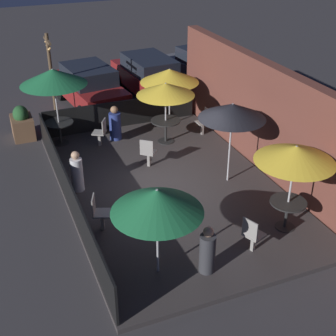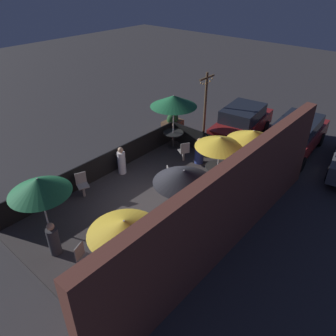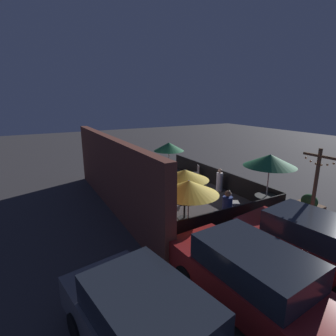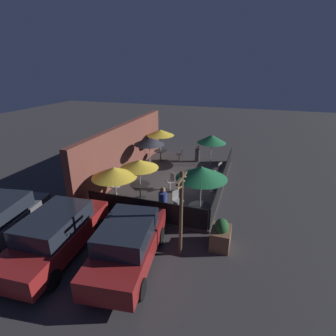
{
  "view_description": "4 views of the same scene",
  "coord_description": "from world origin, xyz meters",
  "px_view_note": "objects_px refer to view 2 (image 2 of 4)",
  "views": [
    {
      "loc": [
        10.32,
        -4.23,
        6.9
      ],
      "look_at": [
        0.76,
        -0.33,
        1.13
      ],
      "focal_mm": 50.0,
      "sensor_mm": 36.0,
      "label": 1
    },
    {
      "loc": [
        6.6,
        6.48,
        7.4
      ],
      "look_at": [
        -0.85,
        -0.01,
        1.25
      ],
      "focal_mm": 35.0,
      "sensor_mm": 36.0,
      "label": 2
    },
    {
      "loc": [
        -10.7,
        6.18,
        4.73
      ],
      "look_at": [
        0.7,
        -0.12,
        1.29
      ],
      "focal_mm": 28.0,
      "sensor_mm": 36.0,
      "label": 3
    },
    {
      "loc": [
        -13.28,
        -3.99,
        6.31
      ],
      "look_at": [
        -0.77,
        0.13,
        1.14
      ],
      "focal_mm": 28.0,
      "sensor_mm": 36.0,
      "label": 4
    }
  ],
  "objects_px": {
    "patio_chair_3": "(171,177)",
    "patio_umbrella_3": "(39,186)",
    "patio_umbrella_2": "(174,101)",
    "light_post": "(206,101)",
    "planter_box": "(173,125)",
    "patio_chair_4": "(84,257)",
    "patron_2": "(54,240)",
    "patron_0": "(122,161)",
    "patio_umbrella_1": "(220,142)",
    "patio_chair_1": "(184,151)",
    "dining_table_1": "(218,170)",
    "patio_chair_0": "(82,184)",
    "patio_umbrella_0": "(124,227)",
    "dining_table_2": "(173,135)",
    "dining_table_0": "(128,268)",
    "parked_car_0": "(242,122)",
    "patio_chair_2": "(251,186)",
    "patio_umbrella_4": "(184,176)",
    "parked_car_1": "(296,135)",
    "patio_umbrella_5": "(253,136)",
    "patron_1": "(199,152)"
  },
  "relations": [
    {
      "from": "patron_0",
      "to": "patio_umbrella_0",
      "type": "bearing_deg",
      "value": -159.17
    },
    {
      "from": "patio_umbrella_1",
      "to": "patio_umbrella_2",
      "type": "xyz_separation_m",
      "value": [
        -1.19,
        -3.23,
        0.44
      ]
    },
    {
      "from": "patio_chair_4",
      "to": "planter_box",
      "type": "relative_size",
      "value": 0.79
    },
    {
      "from": "dining_table_1",
      "to": "patio_umbrella_4",
      "type": "bearing_deg",
      "value": 12.93
    },
    {
      "from": "planter_box",
      "to": "light_post",
      "type": "height_order",
      "value": "light_post"
    },
    {
      "from": "parked_car_0",
      "to": "planter_box",
      "type": "bearing_deg",
      "value": -63.05
    },
    {
      "from": "patio_umbrella_0",
      "to": "parked_car_0",
      "type": "height_order",
      "value": "patio_umbrella_0"
    },
    {
      "from": "patron_2",
      "to": "parked_car_0",
      "type": "height_order",
      "value": "parked_car_0"
    },
    {
      "from": "patron_1",
      "to": "planter_box",
      "type": "height_order",
      "value": "patron_1"
    },
    {
      "from": "dining_table_0",
      "to": "parked_car_0",
      "type": "xyz_separation_m",
      "value": [
        -9.79,
        -2.36,
        0.14
      ]
    },
    {
      "from": "patio_umbrella_3",
      "to": "patio_umbrella_4",
      "type": "height_order",
      "value": "patio_umbrella_4"
    },
    {
      "from": "patio_umbrella_1",
      "to": "patio_chair_4",
      "type": "xyz_separation_m",
      "value": [
        5.98,
        -0.35,
        -1.32
      ]
    },
    {
      "from": "light_post",
      "to": "patio_chair_2",
      "type": "bearing_deg",
      "value": 53.69
    },
    {
      "from": "dining_table_1",
      "to": "patron_2",
      "type": "bearing_deg",
      "value": -14.11
    },
    {
      "from": "patio_chair_0",
      "to": "patio_chair_4",
      "type": "distance_m",
      "value": 3.59
    },
    {
      "from": "patio_umbrella_2",
      "to": "light_post",
      "type": "bearing_deg",
      "value": 173.31
    },
    {
      "from": "patio_chair_0",
      "to": "patio_chair_2",
      "type": "relative_size",
      "value": 1.02
    },
    {
      "from": "patio_umbrella_3",
      "to": "patio_chair_2",
      "type": "xyz_separation_m",
      "value": [
        -5.82,
        3.93,
        -1.29
      ]
    },
    {
      "from": "patio_chair_3",
      "to": "patio_umbrella_3",
      "type": "bearing_deg",
      "value": -158.65
    },
    {
      "from": "patron_2",
      "to": "patron_0",
      "type": "bearing_deg",
      "value": 7.79
    },
    {
      "from": "patio_chair_2",
      "to": "patio_chair_3",
      "type": "distance_m",
      "value": 2.94
    },
    {
      "from": "patio_chair_1",
      "to": "parked_car_1",
      "type": "relative_size",
      "value": 0.2
    },
    {
      "from": "patio_chair_3",
      "to": "light_post",
      "type": "relative_size",
      "value": 0.29
    },
    {
      "from": "patio_umbrella_2",
      "to": "patio_chair_2",
      "type": "xyz_separation_m",
      "value": [
        1.15,
        4.65,
        -1.76
      ]
    },
    {
      "from": "patio_umbrella_3",
      "to": "parked_car_0",
      "type": "bearing_deg",
      "value": 174.05
    },
    {
      "from": "patio_umbrella_2",
      "to": "dining_table_1",
      "type": "bearing_deg",
      "value": 69.75
    },
    {
      "from": "dining_table_2",
      "to": "patio_umbrella_4",
      "type": "bearing_deg",
      "value": 43.14
    },
    {
      "from": "patio_umbrella_1",
      "to": "patio_chair_0",
      "type": "distance_m",
      "value": 5.24
    },
    {
      "from": "patio_chair_2",
      "to": "patron_1",
      "type": "relative_size",
      "value": 0.78
    },
    {
      "from": "patio_umbrella_5",
      "to": "patio_chair_1",
      "type": "distance_m",
      "value": 3.08
    },
    {
      "from": "planter_box",
      "to": "dining_table_1",
      "type": "bearing_deg",
      "value": 60.92
    },
    {
      "from": "patio_umbrella_2",
      "to": "dining_table_2",
      "type": "xyz_separation_m",
      "value": [
        -0.0,
        -0.0,
        -1.65
      ]
    },
    {
      "from": "dining_table_2",
      "to": "light_post",
      "type": "distance_m",
      "value": 2.38
    },
    {
      "from": "dining_table_2",
      "to": "parked_car_0",
      "type": "distance_m",
      "value": 3.57
    },
    {
      "from": "patio_umbrella_2",
      "to": "patio_chair_0",
      "type": "relative_size",
      "value": 2.7
    },
    {
      "from": "light_post",
      "to": "patio_chair_1",
      "type": "bearing_deg",
      "value": 18.81
    },
    {
      "from": "light_post",
      "to": "dining_table_2",
      "type": "bearing_deg",
      "value": -6.69
    },
    {
      "from": "patio_umbrella_0",
      "to": "dining_table_0",
      "type": "xyz_separation_m",
      "value": [
        0.0,
        0.0,
        -1.42
      ]
    },
    {
      "from": "patio_chair_3",
      "to": "patio_umbrella_1",
      "type": "bearing_deg",
      "value": -0.0
    },
    {
      "from": "dining_table_1",
      "to": "patio_chair_3",
      "type": "relative_size",
      "value": 1.05
    },
    {
      "from": "patio_umbrella_3",
      "to": "planter_box",
      "type": "distance_m",
      "value": 8.47
    },
    {
      "from": "patio_chair_0",
      "to": "planter_box",
      "type": "relative_size",
      "value": 0.81
    },
    {
      "from": "patio_umbrella_4",
      "to": "patio_chair_0",
      "type": "relative_size",
      "value": 2.5
    },
    {
      "from": "patio_umbrella_5",
      "to": "light_post",
      "type": "bearing_deg",
      "value": -119.17
    },
    {
      "from": "patio_chair_4",
      "to": "parked_car_0",
      "type": "relative_size",
      "value": 0.21
    },
    {
      "from": "planter_box",
      "to": "patio_chair_4",
      "type": "bearing_deg",
      "value": 25.16
    },
    {
      "from": "patio_umbrella_1",
      "to": "patio_chair_4",
      "type": "height_order",
      "value": "patio_umbrella_1"
    },
    {
      "from": "dining_table_1",
      "to": "dining_table_2",
      "type": "xyz_separation_m",
      "value": [
        -1.19,
        -3.23,
        -0.01
      ]
    },
    {
      "from": "patio_umbrella_0",
      "to": "dining_table_2",
      "type": "xyz_separation_m",
      "value": [
        -6.68,
        -4.13,
        -1.4
      ]
    },
    {
      "from": "patio_umbrella_1",
      "to": "patio_umbrella_3",
      "type": "bearing_deg",
      "value": -23.48
    }
  ]
}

